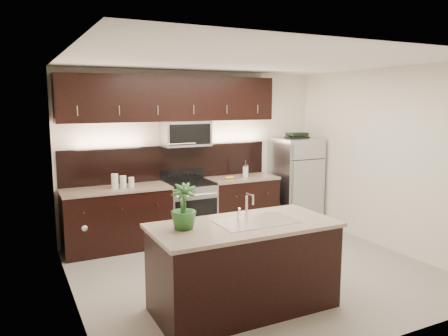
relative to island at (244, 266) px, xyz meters
name	(u,v)px	position (x,y,z in m)	size (l,w,h in m)	color
ground	(255,271)	(0.64, 0.83, -0.47)	(4.50, 4.50, 0.00)	gray
room_walls	(251,143)	(0.53, 0.79, 1.22)	(4.52, 4.02, 2.71)	silver
counter_run	(177,211)	(0.19, 2.52, 0.00)	(3.51, 0.65, 0.94)	black
upper_fixtures	(174,106)	(0.21, 2.67, 1.67)	(3.49, 0.40, 1.66)	black
island	(244,266)	(0.00, 0.00, 0.00)	(1.96, 0.96, 0.94)	black
sink_faucet	(256,220)	(0.15, 0.01, 0.48)	(0.84, 0.50, 0.28)	silver
refrigerator	(296,181)	(2.44, 2.46, 0.31)	(0.75, 0.68, 1.56)	#B2B2B7
wine_rack	(297,136)	(2.44, 2.46, 1.13)	(0.39, 0.24, 0.09)	black
plant	(183,207)	(-0.64, 0.09, 0.70)	(0.26, 0.26, 0.46)	#255120
canisters	(121,182)	(-0.70, 2.46, 0.57)	(0.33, 0.13, 0.22)	silver
french_press	(246,171)	(1.40, 2.47, 0.57)	(0.09, 0.09, 0.27)	silver
bananas	(227,178)	(1.04, 2.44, 0.49)	(0.16, 0.12, 0.05)	gold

